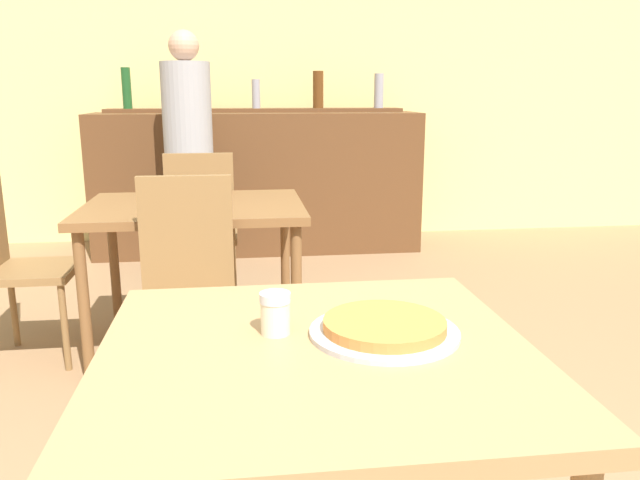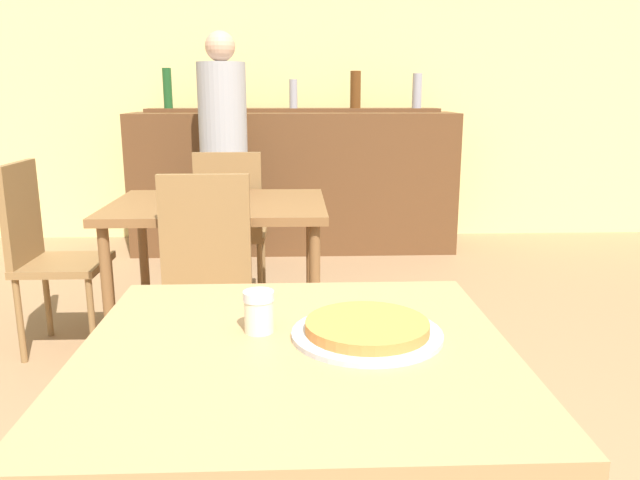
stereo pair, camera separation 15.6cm
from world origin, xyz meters
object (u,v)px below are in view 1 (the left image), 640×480
cheese_shaker (275,313)px  person_standing (189,145)px  chair_far_side_back (202,223)px  chair_far_side_left (12,252)px  chair_far_side_front (187,280)px  pizza_tray (384,328)px

cheese_shaker → person_standing: size_ratio=0.06×
person_standing → cheese_shaker: bearing=-82.5°
chair_far_side_back → chair_far_side_left: (-0.86, -0.57, 0.00)m
chair_far_side_front → pizza_tray: (0.53, -1.19, 0.23)m
chair_far_side_left → cheese_shaker: bearing=-146.1°
chair_far_side_left → person_standing: bearing=-26.6°
chair_far_side_back → pizza_tray: (0.53, -2.32, 0.23)m
chair_far_side_left → cheese_shaker: (1.15, -1.72, 0.26)m
pizza_tray → chair_far_side_front: bearing=114.2°
cheese_shaker → pizza_tray: bearing=-9.5°
cheese_shaker → chair_far_side_back: bearing=97.3°
chair_far_side_front → chair_far_side_left: (-0.86, 0.57, 0.00)m
chair_far_side_front → chair_far_side_back: size_ratio=1.00×
chair_far_side_front → chair_far_side_left: 1.03m
chair_far_side_back → cheese_shaker: 2.32m
chair_far_side_back → cheese_shaker: chair_far_side_back is taller
chair_far_side_back → pizza_tray: bearing=102.9°
chair_far_side_front → cheese_shaker: (0.29, -1.15, 0.26)m
chair_far_side_back → cheese_shaker: size_ratio=10.00×
chair_far_side_back → chair_far_side_left: same height
cheese_shaker → chair_far_side_front: bearing=104.4°
chair_far_side_front → person_standing: size_ratio=0.56×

